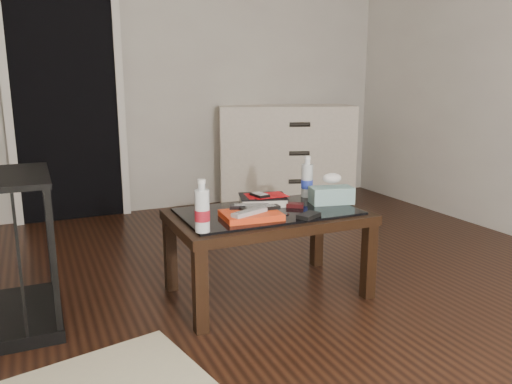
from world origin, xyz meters
TOP-DOWN VIEW (x-y plane):
  - ground at (0.00, 0.00)m, footprint 5.00×5.00m
  - doorway at (-0.40, 2.47)m, footprint 0.90×0.08m
  - coffee_table at (0.41, 0.45)m, footprint 1.00×0.60m
  - dresser at (1.44, 2.23)m, footprint 1.30×0.86m
  - magazines at (0.27, 0.35)m, footprint 0.30×0.23m
  - remote_silver at (0.25, 0.32)m, footprint 0.20×0.12m
  - remote_black_front at (0.33, 0.37)m, footprint 0.20×0.06m
  - remote_black_back at (0.29, 0.42)m, footprint 0.21×0.11m
  - textbook at (0.45, 0.59)m, footprint 0.30×0.26m
  - dvd_mailers at (0.45, 0.59)m, footprint 0.21×0.17m
  - ipod at (0.42, 0.56)m, footprint 0.08×0.11m
  - flip_phone at (0.57, 0.45)m, footprint 0.10×0.09m
  - wallet at (0.54, 0.24)m, footprint 0.14×0.12m
  - water_bottle_left at (-0.01, 0.23)m, footprint 0.07×0.07m
  - water_bottle_right at (0.75, 0.64)m, footprint 0.07×0.07m
  - tissue_box at (0.80, 0.45)m, footprint 0.25×0.17m

SIDE VIEW (x-z plane):
  - ground at x=0.00m, z-range 0.00..0.00m
  - coffee_table at x=0.41m, z-range 0.17..0.63m
  - dresser at x=1.44m, z-range 0.00..0.90m
  - wallet at x=0.54m, z-range 0.46..0.48m
  - flip_phone at x=0.57m, z-range 0.46..0.48m
  - magazines at x=0.27m, z-range 0.46..0.49m
  - textbook at x=0.45m, z-range 0.46..0.51m
  - remote_silver at x=0.25m, z-range 0.49..0.51m
  - remote_black_front at x=0.33m, z-range 0.49..0.51m
  - remote_black_back at x=0.29m, z-range 0.49..0.51m
  - tissue_box at x=0.80m, z-range 0.46..0.55m
  - dvd_mailers at x=0.45m, z-range 0.51..0.51m
  - ipod at x=0.42m, z-range 0.51..0.53m
  - water_bottle_left at x=-0.01m, z-range 0.46..0.70m
  - water_bottle_right at x=0.75m, z-range 0.46..0.70m
  - doorway at x=-0.40m, z-range -0.01..2.06m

